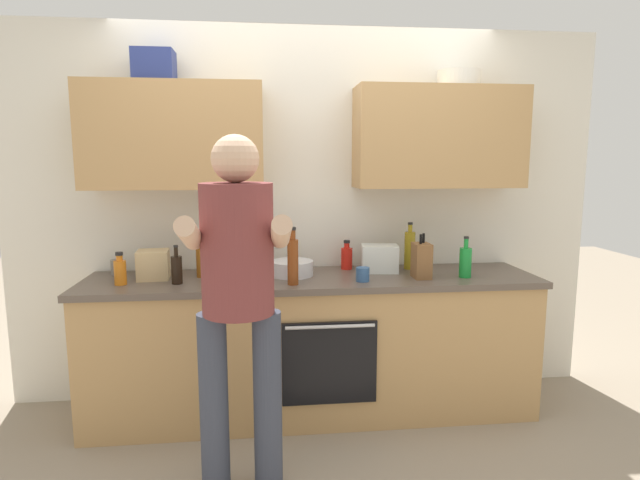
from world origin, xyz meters
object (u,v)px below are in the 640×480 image
bottle_soy (177,269)px  cup_tea (363,274)px  bottle_syrup (201,262)px  grocery_bag_produce (380,258)px  bottle_juice (120,271)px  grocery_bag_bread (153,265)px  bottle_oil (410,250)px  bottle_soda (465,262)px  bottle_hotsauce (347,257)px  knife_block (422,261)px  cup_stoneware (117,267)px  potted_herb (247,256)px  person_standing (238,287)px  mixing_bowl (292,268)px  bottle_vinegar (293,260)px

bottle_soy → cup_tea: (1.11, -0.06, -0.05)m
bottle_syrup → bottle_soy: same height
cup_tea → grocery_bag_produce: (0.16, 0.26, 0.05)m
bottle_juice → grocery_bag_bread: (0.16, 0.14, 0.01)m
bottle_syrup → bottle_juice: bearing=-161.1°
bottle_oil → bottle_soda: size_ratio=1.22×
bottle_oil → grocery_bag_bread: (-1.66, -0.12, -0.04)m
bottle_hotsauce → knife_block: (0.42, -0.32, 0.03)m
cup_stoneware → potted_herb: potted_herb is taller
bottle_soda → cup_tea: bottle_soda is taller
bottle_syrup → grocery_bag_produce: bearing=1.7°
cup_tea → cup_stoneware: bearing=167.3°
grocery_bag_bread → bottle_hotsauce: bearing=7.3°
potted_herb → person_standing: bearing=-91.5°
bottle_hotsauce → cup_stoneware: (-1.49, -0.03, -0.03)m
bottle_hotsauce → cup_tea: (0.04, -0.37, -0.04)m
bottle_juice → mixing_bowl: 1.03m
cup_tea → bottle_soy: bearing=176.8°
person_standing → bottle_hotsauce: (0.68, 0.99, -0.05)m
bottle_soy → bottle_syrup: bearing=53.2°
bottle_hotsauce → cup_tea: size_ratio=2.29×
person_standing → bottle_vinegar: 0.66m
bottle_juice → knife_block: knife_block is taller
knife_block → mixing_bowl: bearing=168.8°
bottle_hotsauce → grocery_bag_produce: bottle_hotsauce is taller
bottle_hotsauce → knife_block: size_ratio=0.71×
cup_tea → bottle_soda: bearing=3.4°
bottle_hotsauce → potted_herb: potted_herb is taller
grocery_bag_bread → bottle_soda: bearing=-5.0°
knife_block → potted_herb: 1.09m
bottle_soy → potted_herb: (0.41, 0.15, 0.04)m
bottle_soda → grocery_bag_bread: bottle_soda is taller
bottle_juice → potted_herb: size_ratio=0.79×
potted_herb → bottle_soy: bearing=-159.9°
bottle_hotsauce → grocery_bag_bread: 1.25m
person_standing → cup_tea: size_ratio=20.32×
cup_stoneware → knife_block: bearing=-8.7°
person_standing → potted_herb: 0.84m
person_standing → mixing_bowl: (0.30, 0.83, -0.09)m
bottle_syrup → knife_block: knife_block is taller
grocery_bag_bread → potted_herb: bearing=0.4°
bottle_hotsauce → grocery_bag_bread: bearing=-172.7°
person_standing → cup_tea: bearing=41.0°
bottle_juice → cup_tea: bottle_juice is taller
cup_tea → mixing_bowl: 0.47m
bottle_soy → cup_stoneware: bearing=146.1°
bottle_hotsauce → grocery_bag_bread: (-1.24, -0.16, 0.01)m
bottle_syrup → bottle_vinegar: size_ratio=0.68×
mixing_bowl → bottle_syrup: bearing=178.1°
bottle_soy → bottle_soda: 1.77m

